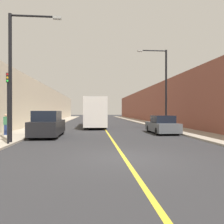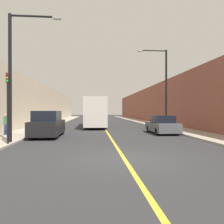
# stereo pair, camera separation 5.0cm
# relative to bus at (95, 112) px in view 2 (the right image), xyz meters

# --- Properties ---
(ground_plane) EXTENTS (200.00, 200.00, 0.00)m
(ground_plane) POSITION_rel_bus_xyz_m (1.06, -17.82, -1.82)
(ground_plane) COLOR #2D2D30
(sidewalk_left) EXTENTS (2.82, 72.00, 0.12)m
(sidewalk_left) POSITION_rel_bus_xyz_m (-6.22, 12.18, -1.77)
(sidewalk_left) COLOR #A89E8C
(sidewalk_left) RESTS_ON ground
(sidewalk_right) EXTENTS (2.82, 72.00, 0.12)m
(sidewalk_right) POSITION_rel_bus_xyz_m (8.34, 12.18, -1.77)
(sidewalk_right) COLOR #A89E8C
(sidewalk_right) RESTS_ON ground
(building_row_left) EXTENTS (4.00, 72.00, 6.02)m
(building_row_left) POSITION_rel_bus_xyz_m (-9.64, 12.18, 1.18)
(building_row_left) COLOR beige
(building_row_left) RESTS_ON ground
(building_row_right) EXTENTS (4.00, 72.00, 6.26)m
(building_row_right) POSITION_rel_bus_xyz_m (11.75, 12.18, 1.30)
(building_row_right) COLOR brown
(building_row_right) RESTS_ON ground
(road_center_line) EXTENTS (0.16, 72.00, 0.01)m
(road_center_line) POSITION_rel_bus_xyz_m (1.06, 12.18, -1.82)
(road_center_line) COLOR gold
(road_center_line) RESTS_ON ground
(bus) EXTENTS (2.43, 10.16, 3.43)m
(bus) POSITION_rel_bus_xyz_m (0.00, 0.00, 0.00)
(bus) COLOR silver
(bus) RESTS_ON ground
(parked_suv_left) EXTENTS (1.97, 4.85, 1.97)m
(parked_suv_left) POSITION_rel_bus_xyz_m (-3.65, -9.89, -0.91)
(parked_suv_left) COLOR black
(parked_suv_left) RESTS_ON ground
(car_right_near) EXTENTS (1.89, 4.44, 1.57)m
(car_right_near) POSITION_rel_bus_xyz_m (5.77, -8.25, -1.12)
(car_right_near) COLOR #51565B
(car_right_near) RESTS_ON ground
(street_lamp_left) EXTENTS (3.08, 0.24, 7.59)m
(street_lamp_left) POSITION_rel_bus_xyz_m (-4.82, -13.45, 2.68)
(street_lamp_left) COLOR black
(street_lamp_left) RESTS_ON sidewalk_left
(street_lamp_right) EXTENTS (3.08, 0.24, 8.08)m
(street_lamp_right) POSITION_rel_bus_xyz_m (6.95, -5.04, 2.94)
(street_lamp_right) COLOR black
(street_lamp_right) RESTS_ON sidewalk_right
(traffic_light) EXTENTS (0.16, 0.18, 3.99)m
(traffic_light) POSITION_rel_bus_xyz_m (-5.01, -14.05, 0.47)
(traffic_light) COLOR black
(traffic_light) RESTS_ON sidewalk_left
(pedestrian) EXTENTS (0.36, 0.23, 1.62)m
(pedestrian) POSITION_rel_bus_xyz_m (-6.91, -9.36, -0.86)
(pedestrian) COLOR navy
(pedestrian) RESTS_ON sidewalk_left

